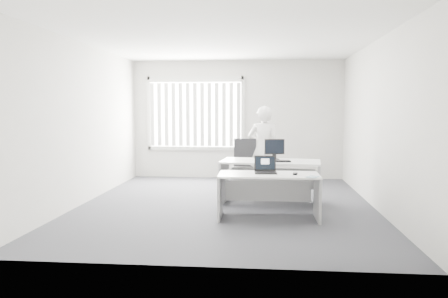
# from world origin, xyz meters

# --- Properties ---
(ground) EXTENTS (6.00, 6.00, 0.00)m
(ground) POSITION_xyz_m (0.00, 0.00, 0.00)
(ground) COLOR #414247
(ground) RESTS_ON ground
(wall_back) EXTENTS (5.00, 0.02, 2.80)m
(wall_back) POSITION_xyz_m (0.00, 3.00, 1.40)
(wall_back) COLOR beige
(wall_back) RESTS_ON ground
(wall_front) EXTENTS (5.00, 0.02, 2.80)m
(wall_front) POSITION_xyz_m (0.00, -3.00, 1.40)
(wall_front) COLOR beige
(wall_front) RESTS_ON ground
(wall_left) EXTENTS (0.02, 6.00, 2.80)m
(wall_left) POSITION_xyz_m (-2.50, 0.00, 1.40)
(wall_left) COLOR beige
(wall_left) RESTS_ON ground
(wall_right) EXTENTS (0.02, 6.00, 2.80)m
(wall_right) POSITION_xyz_m (2.50, 0.00, 1.40)
(wall_right) COLOR beige
(wall_right) RESTS_ON ground
(ceiling) EXTENTS (5.00, 6.00, 0.02)m
(ceiling) POSITION_xyz_m (0.00, 0.00, 2.80)
(ceiling) COLOR silver
(ceiling) RESTS_ON wall_back
(window) EXTENTS (2.32, 0.06, 1.76)m
(window) POSITION_xyz_m (-1.00, 2.96, 1.55)
(window) COLOR beige
(window) RESTS_ON wall_back
(blinds) EXTENTS (2.20, 0.10, 1.50)m
(blinds) POSITION_xyz_m (-1.00, 2.90, 1.52)
(blinds) COLOR silver
(blinds) RESTS_ON wall_back
(desk_near) EXTENTS (1.51, 0.73, 0.68)m
(desk_near) POSITION_xyz_m (0.72, -0.89, 0.49)
(desk_near) COLOR white
(desk_near) RESTS_ON ground
(desk_far) EXTENTS (1.76, 0.98, 0.77)m
(desk_far) POSITION_xyz_m (0.76, 0.10, 0.55)
(desk_far) COLOR white
(desk_far) RESTS_ON ground
(office_chair) EXTENTS (0.62, 0.62, 1.07)m
(office_chair) POSITION_xyz_m (0.26, 1.13, 0.33)
(office_chair) COLOR black
(office_chair) RESTS_ON ground
(person) EXTENTS (0.67, 0.48, 1.71)m
(person) POSITION_xyz_m (0.64, 1.25, 0.86)
(person) COLOR silver
(person) RESTS_ON ground
(laptop) EXTENTS (0.35, 0.31, 0.26)m
(laptop) POSITION_xyz_m (0.67, -0.85, 0.81)
(laptop) COLOR black
(laptop) RESTS_ON desk_near
(paper_sheet) EXTENTS (0.37, 0.32, 0.00)m
(paper_sheet) POSITION_xyz_m (1.04, -0.95, 0.69)
(paper_sheet) COLOR silver
(paper_sheet) RESTS_ON desk_near
(mouse) EXTENTS (0.08, 0.11, 0.04)m
(mouse) POSITION_xyz_m (1.11, -0.95, 0.71)
(mouse) COLOR #B3B3B5
(mouse) RESTS_ON paper_sheet
(booklet) EXTENTS (0.21, 0.23, 0.01)m
(booklet) POSITION_xyz_m (1.34, -1.15, 0.69)
(booklet) COLOR white
(booklet) RESTS_ON desk_near
(keyboard) EXTENTS (0.45, 0.19, 0.02)m
(keyboard) POSITION_xyz_m (0.88, -0.08, 0.78)
(keyboard) COLOR black
(keyboard) RESTS_ON desk_far
(monitor) EXTENTS (0.37, 0.18, 0.36)m
(monitor) POSITION_xyz_m (0.83, 0.28, 0.95)
(monitor) COLOR black
(monitor) RESTS_ON desk_far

